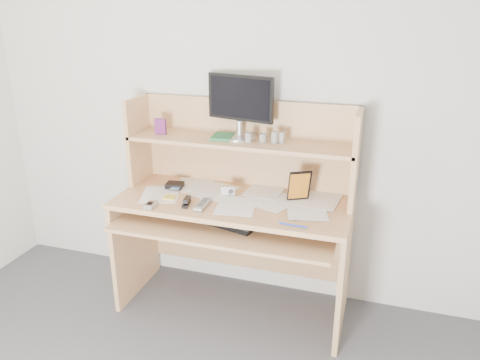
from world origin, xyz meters
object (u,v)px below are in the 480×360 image
(tv_remote, at_px, (203,204))
(desk, at_px, (237,203))
(monitor, at_px, (240,105))
(keyboard, at_px, (221,219))
(game_case, at_px, (299,186))

(tv_remote, bearing_deg, desk, 58.60)
(monitor, bearing_deg, desk, -68.59)
(keyboard, xyz_separation_m, tv_remote, (-0.09, -0.04, 0.10))
(game_case, bearing_deg, tv_remote, 175.72)
(tv_remote, xyz_separation_m, game_case, (0.51, 0.24, 0.09))
(desk, distance_m, keyboard, 0.19)
(tv_remote, distance_m, monitor, 0.64)
(monitor, bearing_deg, tv_remote, -94.61)
(keyboard, relative_size, tv_remote, 2.92)
(desk, distance_m, monitor, 0.60)
(keyboard, xyz_separation_m, monitor, (0.02, 0.31, 0.62))
(tv_remote, height_order, monitor, monitor)
(tv_remote, distance_m, game_case, 0.57)
(desk, relative_size, keyboard, 2.81)
(desk, xyz_separation_m, game_case, (0.38, 0.02, 0.16))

